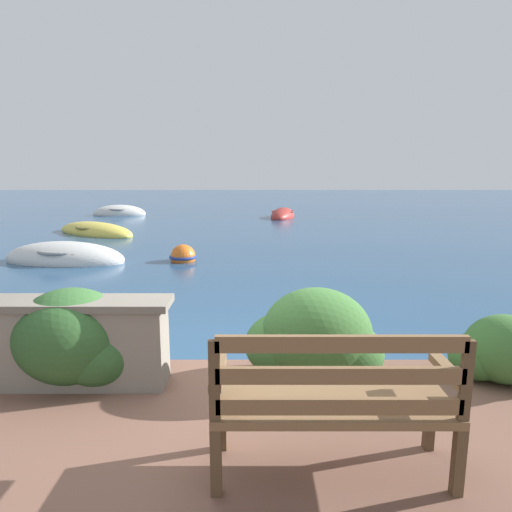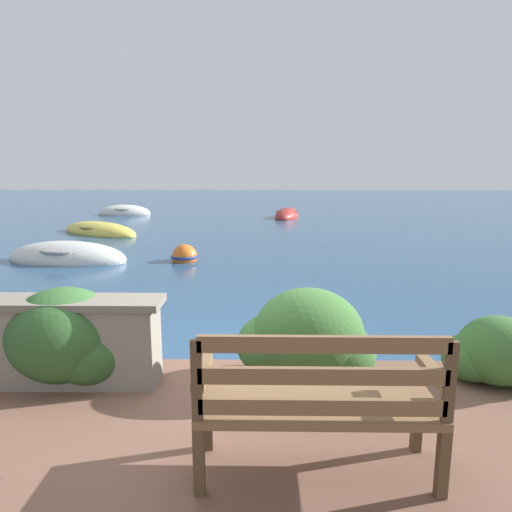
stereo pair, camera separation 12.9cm
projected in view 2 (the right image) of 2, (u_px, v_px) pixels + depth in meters
name	position (u px, v px, depth m)	size (l,w,h in m)	color
ground_plane	(204.00, 381.00, 4.35)	(80.00, 80.00, 0.00)	navy
park_bench	(318.00, 400.00, 2.58)	(1.40, 0.48, 0.93)	brown
stone_wall	(27.00, 341.00, 3.78)	(2.26, 0.39, 0.73)	gray
hedge_clump_left	(64.00, 340.00, 3.84)	(1.18, 0.85, 0.80)	#2D5628
hedge_clump_centre	(306.00, 341.00, 3.85)	(1.17, 0.84, 0.80)	#38662D
hedge_clump_right	(496.00, 354.00, 3.80)	(0.85, 0.61, 0.58)	#38662D
rowboat_nearest	(67.00, 258.00, 9.97)	(2.82, 1.46, 0.78)	silver
rowboat_mid	(100.00, 232.00, 14.31)	(3.31, 2.82, 0.63)	#DBC64C
rowboat_far	(287.00, 216.00, 18.95)	(1.41, 2.51, 0.71)	#9E2D28
rowboat_outer	(124.00, 213.00, 20.00)	(2.33, 1.21, 0.79)	silver
mooring_buoy	(185.00, 257.00, 10.00)	(0.61, 0.61, 0.55)	orange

